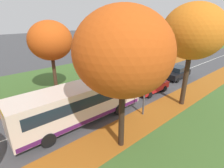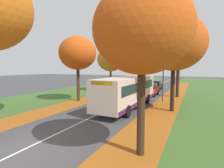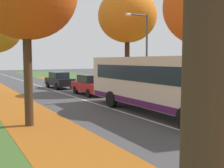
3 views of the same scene
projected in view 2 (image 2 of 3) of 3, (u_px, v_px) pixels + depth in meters
name	position (u px, v px, depth m)	size (l,w,h in m)	color
ground_plane	(17.00, 153.00, 7.97)	(160.00, 160.00, 0.00)	#424244
grass_verge_left	(88.00, 90.00, 29.89)	(12.00, 90.00, 0.01)	#3D6028
leaf_litter_left	(93.00, 98.00, 22.53)	(2.80, 60.00, 0.00)	#9E5619
grass_verge_right	(211.00, 98.00, 22.04)	(12.00, 90.00, 0.01)	#3D6028
leaf_litter_right	(167.00, 104.00, 18.61)	(2.80, 60.00, 0.00)	#9E5619
road_centre_line	(140.00, 94.00, 25.97)	(0.12, 80.00, 0.01)	silver
tree_left_near	(78.00, 53.00, 20.00)	(4.25, 4.25, 7.47)	#422D1E
tree_left_mid	(111.00, 59.00, 28.73)	(4.41, 4.41, 7.26)	#422D1E
tree_right_nearest	(142.00, 31.00, 7.32)	(4.20, 4.20, 7.34)	#382619
tree_right_near	(174.00, 43.00, 15.09)	(5.37, 5.37, 8.44)	black
tree_right_mid	(179.00, 47.00, 22.59)	(5.07, 5.07, 8.89)	#382619
streetlamp_right	(160.00, 69.00, 19.65)	(1.89, 0.28, 6.00)	#47474C
bus	(128.00, 90.00, 16.88)	(2.78, 10.44, 2.98)	beige
car_red_lead	(151.00, 90.00, 24.67)	(1.79, 4.20, 1.62)	#B21919
car_black_following	(156.00, 85.00, 30.42)	(1.89, 4.26, 1.62)	black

